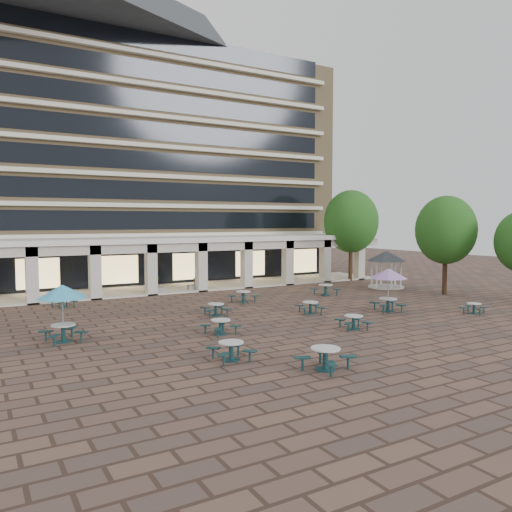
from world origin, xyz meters
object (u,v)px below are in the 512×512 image
object	(u,v)px
picnic_table_2	(354,321)
planter_right	(197,284)
planter_left	(155,287)
picnic_table_0	(231,349)
picnic_table_1	(325,357)
gazebo	(386,260)

from	to	relation	value
picnic_table_2	planter_right	size ratio (longest dim) A/B	1.29
planter_left	planter_right	xyz separation A→B (m)	(3.53, 0.00, -0.01)
planter_left	planter_right	bearing A→B (deg)	0.00
picnic_table_2	planter_left	distance (m)	18.42
picnic_table_0	planter_right	xyz separation A→B (m)	(6.94, 19.81, 0.08)
picnic_table_1	gazebo	xyz separation A→B (m)	(19.26, 16.37, 1.86)
gazebo	picnic_table_0	bearing A→B (deg)	-148.45
picnic_table_2	planter_left	size ratio (longest dim) A/B	1.29
gazebo	picnic_table_1	bearing A→B (deg)	-139.64
picnic_table_0	picnic_table_2	world-z (taller)	picnic_table_0
picnic_table_0	picnic_table_1	xyz separation A→B (m)	(2.55, -2.97, 0.05)
picnic_table_0	picnic_table_1	world-z (taller)	picnic_table_1
planter_right	gazebo	bearing A→B (deg)	-23.33
planter_right	planter_left	bearing A→B (deg)	180.00
picnic_table_0	picnic_table_1	bearing A→B (deg)	-45.53
planter_left	picnic_table_0	bearing A→B (deg)	-99.76
picnic_table_2	picnic_table_0	bearing A→B (deg)	-149.96
picnic_table_1	planter_left	size ratio (longest dim) A/B	1.55
picnic_table_0	planter_right	distance (m)	20.99
gazebo	planter_left	bearing A→B (deg)	160.79
gazebo	planter_right	bearing A→B (deg)	156.67
gazebo	planter_left	xyz separation A→B (m)	(-18.41, 6.42, -1.81)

